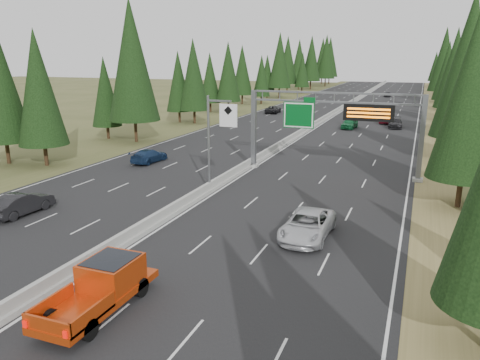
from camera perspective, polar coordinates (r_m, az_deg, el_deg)
name	(u,v)px	position (r m, az deg, el deg)	size (l,w,h in m)	color
road	(331,116)	(91.24, 11.05, 7.63)	(32.00, 260.00, 0.08)	black
shoulder_right	(432,121)	(89.85, 22.35, 6.68)	(3.60, 260.00, 0.06)	olive
shoulder_left	(244,112)	(95.97, 0.44, 8.24)	(3.60, 260.00, 0.06)	#414922
median_barrier	(331,114)	(91.19, 11.06, 7.86)	(0.70, 260.00, 0.85)	gray
sign_gantry	(340,121)	(44.97, 12.07, 7.09)	(16.75, 0.98, 7.80)	slate
hov_sign_pole	(215,138)	(37.96, -3.07, 5.17)	(2.80, 0.50, 8.00)	slate
tree_row_right	(472,72)	(75.79, 26.41, 11.74)	(11.52, 238.02, 18.04)	black
tree_row_left	(238,64)	(104.45, -0.30, 13.93)	(12.61, 239.80, 18.90)	black
silver_minivan	(307,225)	(29.62, 8.22, -5.46)	(2.69, 5.83, 1.62)	silver
red_pickup	(105,282)	(22.39, -16.13, -11.90)	(2.29, 6.41, 2.09)	black
car_ahead_green	(350,123)	(75.93, 13.22, 6.75)	(1.93, 4.80, 1.63)	#176435
car_ahead_dkred	(385,119)	(83.51, 17.29, 7.12)	(1.55, 4.45, 1.47)	#5A0C18
car_ahead_dkgrey	(395,123)	(78.81, 18.40, 6.62)	(2.11, 5.20, 1.51)	black
car_ahead_white	(353,105)	(107.03, 13.62, 8.92)	(2.35, 5.10, 1.42)	#BDBDBD
car_ahead_far	(388,94)	(138.92, 17.56, 9.91)	(1.57, 3.91, 1.33)	black
car_onc_near	(22,203)	(37.05, -25.05, -2.60)	(1.68, 4.81, 1.58)	black
car_onc_blue	(149,156)	(51.00, -11.01, 2.92)	(1.99, 4.89, 1.42)	navy
car_onc_white	(306,119)	(81.35, 8.02, 7.39)	(1.51, 3.77, 1.28)	silver
car_onc_far	(273,109)	(94.67, 4.06, 8.58)	(2.41, 5.22, 1.45)	black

